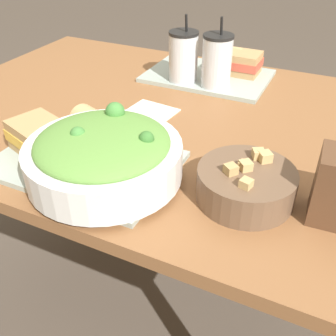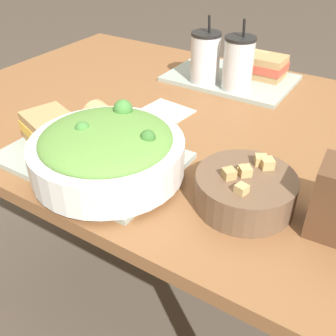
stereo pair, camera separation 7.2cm
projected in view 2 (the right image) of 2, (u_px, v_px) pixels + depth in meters
ground_plane at (169, 300)px, 1.46m from camera, size 12.00×12.00×0.00m
dining_table at (170, 147)px, 1.08m from camera, size 1.24×0.90×0.78m
tray_near at (92, 158)px, 0.83m from camera, size 0.36×0.25×0.01m
tray_far at (230, 78)px, 1.19m from camera, size 0.36×0.25×0.01m
salad_bowl at (107, 150)px, 0.75m from camera, size 0.30×0.30×0.11m
soup_bowl at (245, 189)px, 0.69m from camera, size 0.18×0.18×0.08m
sandwich_near at (53, 131)px, 0.84m from camera, size 0.16×0.13×0.06m
baguette_near at (106, 121)px, 0.88m from camera, size 0.12×0.10×0.06m
sandwich_far at (262, 66)px, 1.17m from camera, size 0.14×0.09×0.06m
baguette_far at (255, 60)px, 1.21m from camera, size 0.09×0.08×0.06m
drink_cup_dark at (205, 59)px, 1.12m from camera, size 0.08×0.08×0.19m
drink_cup_red at (238, 65)px, 1.07m from camera, size 0.08×0.08×0.19m
napkin_folded at (168, 111)px, 1.02m from camera, size 0.13×0.10×0.00m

